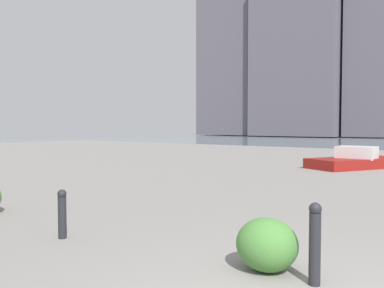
% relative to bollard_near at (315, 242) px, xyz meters
% --- Properties ---
extents(building_annex, '(13.48, 13.68, 22.83)m').
position_rel_bollard_near_xyz_m(building_annex, '(23.62, -59.90, 10.97)').
color(building_annex, '#5B5660').
rests_on(building_annex, ground).
extents(building_highrise, '(10.21, 11.47, 40.08)m').
position_rel_bollard_near_xyz_m(building_highrise, '(36.14, -59.91, 18.56)').
color(building_highrise, '#5B5660').
rests_on(building_highrise, ground).
extents(bollard_near, '(0.13, 0.13, 0.85)m').
position_rel_bollard_near_xyz_m(bollard_near, '(0.00, 0.00, 0.00)').
color(bollard_near, '#232328').
rests_on(bollard_near, ground).
extents(bollard_mid, '(0.13, 0.13, 0.71)m').
position_rel_bollard_near_xyz_m(bollard_mid, '(3.56, 0.49, -0.07)').
color(bollard_mid, '#232328').
rests_on(bollard_mid, ground).
extents(shrub_low, '(0.71, 0.64, 0.60)m').
position_rel_bollard_near_xyz_m(shrub_low, '(0.58, -0.07, -0.14)').
color(shrub_low, '#477F38').
rests_on(shrub_low, ground).
extents(boat, '(3.21, 4.18, 0.95)m').
position_rel_bollard_near_xyz_m(boat, '(2.89, -12.34, -0.23)').
color(boat, maroon).
rests_on(boat, ground).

